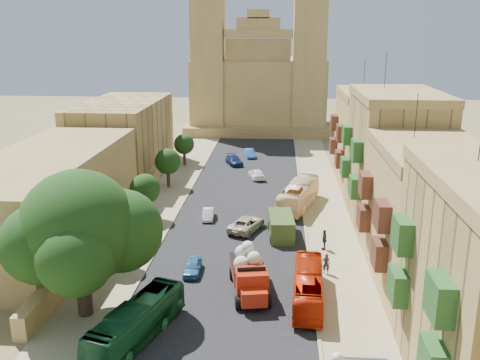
# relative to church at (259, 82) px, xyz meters

# --- Properties ---
(ground) EXTENTS (260.00, 260.00, 0.00)m
(ground) POSITION_rel_church_xyz_m (0.00, -78.61, -9.52)
(ground) COLOR brown
(road_surface) EXTENTS (14.00, 140.00, 0.01)m
(road_surface) POSITION_rel_church_xyz_m (0.00, -48.61, -9.51)
(road_surface) COLOR black
(road_surface) RESTS_ON ground
(sidewalk_east) EXTENTS (5.00, 140.00, 0.01)m
(sidewalk_east) POSITION_rel_church_xyz_m (9.50, -48.61, -9.51)
(sidewalk_east) COLOR #978763
(sidewalk_east) RESTS_ON ground
(sidewalk_west) EXTENTS (5.00, 140.00, 0.01)m
(sidewalk_west) POSITION_rel_church_xyz_m (-9.50, -48.61, -9.51)
(sidewalk_west) COLOR #978763
(sidewalk_west) RESTS_ON ground
(kerb_east) EXTENTS (0.25, 140.00, 0.12)m
(kerb_east) POSITION_rel_church_xyz_m (7.00, -48.61, -9.46)
(kerb_east) COLOR #978763
(kerb_east) RESTS_ON ground
(kerb_west) EXTENTS (0.25, 140.00, 0.12)m
(kerb_west) POSITION_rel_church_xyz_m (-7.00, -48.61, -9.46)
(kerb_west) COLOR #978763
(kerb_west) RESTS_ON ground
(townhouse_b) EXTENTS (9.00, 14.00, 14.90)m
(townhouse_b) POSITION_rel_church_xyz_m (15.95, -67.61, -3.86)
(townhouse_b) COLOR #A18449
(townhouse_b) RESTS_ON ground
(townhouse_c) EXTENTS (9.00, 14.00, 17.40)m
(townhouse_c) POSITION_rel_church_xyz_m (15.95, -53.61, -2.61)
(townhouse_c) COLOR #AC8C4E
(townhouse_c) RESTS_ON ground
(townhouse_d) EXTENTS (9.00, 14.00, 15.90)m
(townhouse_d) POSITION_rel_church_xyz_m (15.95, -39.61, -3.36)
(townhouse_d) COLOR #A18449
(townhouse_d) RESTS_ON ground
(west_wall) EXTENTS (1.00, 40.00, 1.80)m
(west_wall) POSITION_rel_church_xyz_m (-12.50, -58.61, -8.62)
(west_wall) COLOR #A18449
(west_wall) RESTS_ON ground
(west_building_low) EXTENTS (10.00, 28.00, 8.40)m
(west_building_low) POSITION_rel_church_xyz_m (-18.00, -60.61, -5.32)
(west_building_low) COLOR olive
(west_building_low) RESTS_ON ground
(west_building_mid) EXTENTS (10.00, 22.00, 10.00)m
(west_building_mid) POSITION_rel_church_xyz_m (-18.00, -34.61, -4.52)
(west_building_mid) COLOR #AC8C4E
(west_building_mid) RESTS_ON ground
(church) EXTENTS (28.00, 22.50, 36.30)m
(church) POSITION_rel_church_xyz_m (0.00, 0.00, 0.00)
(church) COLOR #A18449
(church) RESTS_ON ground
(ficus_tree) EXTENTS (10.67, 9.81, 10.67)m
(ficus_tree) POSITION_rel_church_xyz_m (-9.41, -74.61, -3.21)
(ficus_tree) COLOR #332319
(ficus_tree) RESTS_ON ground
(street_tree_a) EXTENTS (3.14, 3.14, 4.82)m
(street_tree_a) POSITION_rel_church_xyz_m (-10.00, -66.61, -6.29)
(street_tree_a) COLOR #332319
(street_tree_a) RESTS_ON ground
(street_tree_b) EXTENTS (3.25, 3.25, 4.99)m
(street_tree_b) POSITION_rel_church_xyz_m (-10.00, -54.61, -6.17)
(street_tree_b) COLOR #332319
(street_tree_b) RESTS_ON ground
(street_tree_c) EXTENTS (3.32, 3.32, 5.10)m
(street_tree_c) POSITION_rel_church_xyz_m (-10.00, -42.61, -6.10)
(street_tree_c) COLOR #332319
(street_tree_c) RESTS_ON ground
(street_tree_d) EXTENTS (3.05, 3.05, 4.69)m
(street_tree_d) POSITION_rel_church_xyz_m (-10.00, -30.61, -6.38)
(street_tree_d) COLOR #332319
(street_tree_d) RESTS_ON ground
(red_truck) EXTENTS (3.61, 6.89, 3.85)m
(red_truck) POSITION_rel_church_xyz_m (2.02, -70.49, -7.82)
(red_truck) COLOR #A4210C
(red_truck) RESTS_ON ground
(olive_pickup) EXTENTS (2.73, 5.40, 2.17)m
(olive_pickup) POSITION_rel_church_xyz_m (4.50, -58.61, -8.46)
(olive_pickup) COLOR #3B551F
(olive_pickup) RESTS_ON ground
(bus_green_north) EXTENTS (5.00, 9.55, 2.60)m
(bus_green_north) POSITION_rel_church_xyz_m (-4.97, -77.61, -8.22)
(bus_green_north) COLOR #124C25
(bus_green_north) RESTS_ON ground
(bus_red_east) EXTENTS (2.58, 9.01, 2.48)m
(bus_red_east) POSITION_rel_church_xyz_m (6.50, -71.60, -8.27)
(bus_red_east) COLOR #B92106
(bus_red_east) RESTS_ON ground
(bus_cream_east) EXTENTS (5.28, 10.81, 2.94)m
(bus_cream_east) POSITION_rel_church_xyz_m (6.50, -49.45, -8.05)
(bus_cream_east) COLOR #FFD9AB
(bus_cream_east) RESTS_ON ground
(car_blue_a) EXTENTS (1.41, 3.43, 1.16)m
(car_blue_a) POSITION_rel_church_xyz_m (-2.89, -67.47, -8.93)
(car_blue_a) COLOR teal
(car_blue_a) RESTS_ON ground
(car_white_a) EXTENTS (1.37, 3.35, 1.08)m
(car_white_a) POSITION_rel_church_xyz_m (-3.33, -54.13, -8.97)
(car_white_a) COLOR silver
(car_white_a) RESTS_ON ground
(car_cream) EXTENTS (4.06, 5.62, 1.42)m
(car_cream) POSITION_rel_church_xyz_m (1.00, -57.29, -8.81)
(car_cream) COLOR #BAAC8E
(car_cream) RESTS_ON ground
(car_dkblue) EXTENTS (3.37, 4.97, 1.34)m
(car_dkblue) POSITION_rel_church_xyz_m (-2.55, -30.02, -8.85)
(car_dkblue) COLOR #12234D
(car_dkblue) RESTS_ON ground
(car_white_b) EXTENTS (2.73, 4.32, 1.37)m
(car_white_b) POSITION_rel_church_xyz_m (1.15, -37.66, -8.83)
(car_white_b) COLOR white
(car_white_b) RESTS_ON ground
(car_blue_b) EXTENTS (2.22, 4.11, 1.28)m
(car_blue_b) POSITION_rel_church_xyz_m (-0.50, -24.88, -8.87)
(car_blue_b) COLOR #3B78D2
(car_blue_b) RESTS_ON ground
(pedestrian_a) EXTENTS (0.70, 0.51, 1.79)m
(pedestrian_a) POSITION_rel_church_xyz_m (8.24, -66.73, -8.62)
(pedestrian_a) COLOR #2B262D
(pedestrian_a) RESTS_ON ground
(pedestrian_c) EXTENTS (0.55, 1.17, 1.95)m
(pedestrian_c) POSITION_rel_church_xyz_m (8.48, -61.64, -8.54)
(pedestrian_c) COLOR #2D2C2F
(pedestrian_c) RESTS_ON ground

